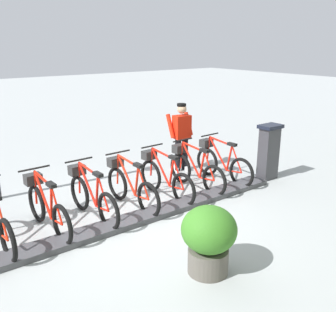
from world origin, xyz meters
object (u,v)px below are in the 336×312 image
object	(u,v)px
bike_docked_2	(164,177)
bike_docked_5	(46,207)
bike_docked_3	(130,186)
bike_docked_4	(91,195)
bike_docked_1	(194,169)
worker_near_rack	(181,135)
bike_docked_0	(221,162)
payment_kiosk	(269,151)
planter_bush	(209,237)

from	to	relation	value
bike_docked_2	bike_docked_5	bearing A→B (deg)	90.00
bike_docked_3	bike_docked_4	size ratio (longest dim) A/B	1.00
bike_docked_2	bike_docked_4	xyz separation A→B (m)	(0.00, 1.63, 0.00)
bike_docked_2	bike_docked_1	bearing A→B (deg)	-90.00
bike_docked_2	worker_near_rack	bearing A→B (deg)	-50.62
bike_docked_0	bike_docked_3	size ratio (longest dim) A/B	1.00
bike_docked_4	bike_docked_3	bearing A→B (deg)	-90.00
bike_docked_4	worker_near_rack	bearing A→B (deg)	-69.61
bike_docked_1	bike_docked_2	distance (m)	0.81
worker_near_rack	bike_docked_5	bearing A→B (deg)	106.27
payment_kiosk	bike_docked_0	bearing A→B (deg)	58.52
bike_docked_4	bike_docked_2	bearing A→B (deg)	-90.00
payment_kiosk	bike_docked_1	distance (m)	1.85
bike_docked_3	planter_bush	distance (m)	2.55
payment_kiosk	bike_docked_1	bearing A→B (deg)	71.88
payment_kiosk	bike_docked_1	size ratio (longest dim) A/B	0.74
bike_docked_2	bike_docked_3	bearing A→B (deg)	90.00
bike_docked_3	bike_docked_5	bearing A→B (deg)	90.00
bike_docked_0	bike_docked_5	world-z (taller)	same
bike_docked_4	bike_docked_0	bearing A→B (deg)	-90.00
bike_docked_3	planter_bush	world-z (taller)	bike_docked_3
bike_docked_2	payment_kiosk	bearing A→B (deg)	-102.59
bike_docked_0	worker_near_rack	distance (m)	1.24
bike_docked_1	planter_bush	distance (m)	3.18
bike_docked_3	bike_docked_5	world-z (taller)	same
payment_kiosk	bike_docked_4	world-z (taller)	payment_kiosk
bike_docked_3	payment_kiosk	bearing A→B (deg)	-99.62
bike_docked_2	bike_docked_0	bearing A→B (deg)	-90.00
bike_docked_3	worker_near_rack	xyz separation A→B (m)	(1.10, -2.16, 0.48)
planter_bush	bike_docked_5	bearing A→B (deg)	27.66
payment_kiosk	bike_docked_5	distance (m)	5.04
bike_docked_2	planter_bush	distance (m)	2.76
bike_docked_0	bike_docked_3	xyz separation A→B (m)	(0.00, 2.44, 0.00)
bike_docked_2	bike_docked_5	world-z (taller)	same
bike_docked_5	planter_bush	size ratio (longest dim) A/B	1.77
bike_docked_0	worker_near_rack	world-z (taller)	worker_near_rack
bike_docked_2	worker_near_rack	size ratio (longest dim) A/B	1.04
bike_docked_1	bike_docked_2	xyz separation A→B (m)	(0.00, 0.81, 0.00)
bike_docked_0	bike_docked_1	world-z (taller)	same
bike_docked_0	worker_near_rack	size ratio (longest dim) A/B	1.04
bike_docked_2	worker_near_rack	xyz separation A→B (m)	(1.10, -1.34, 0.48)
bike_docked_0	payment_kiosk	bearing A→B (deg)	-121.48
planter_bush	bike_docked_1	bearing A→B (deg)	-37.39
bike_docked_2	bike_docked_5	xyz separation A→B (m)	(0.00, 2.44, 0.00)
bike_docked_0	bike_docked_2	bearing A→B (deg)	90.00
bike_docked_2	planter_bush	xyz separation A→B (m)	(-2.52, 1.12, 0.11)
bike_docked_4	planter_bush	size ratio (longest dim) A/B	1.77
bike_docked_0	bike_docked_4	xyz separation A→B (m)	(0.00, 3.25, 0.00)
worker_near_rack	planter_bush	xyz separation A→B (m)	(-3.63, 2.46, -0.37)
bike_docked_3	bike_docked_4	xyz separation A→B (m)	(0.00, 0.81, 0.00)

